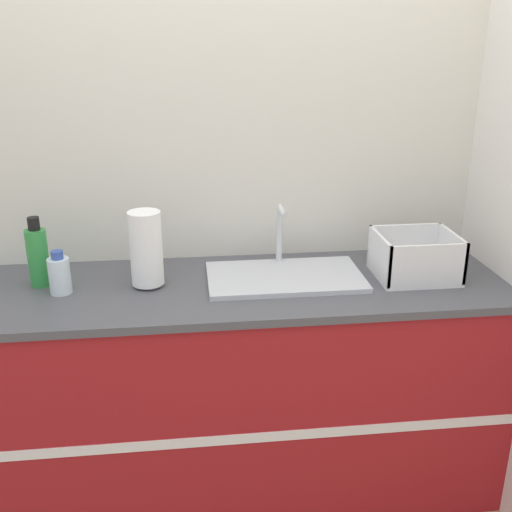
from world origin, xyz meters
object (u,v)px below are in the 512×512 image
at_px(dish_rack, 415,260).
at_px(bottle_green, 38,256).
at_px(paper_towel_roll, 146,249).
at_px(bottle_clear, 59,275).
at_px(sink, 285,275).

xyz_separation_m(dish_rack, bottle_green, (-1.42, 0.08, 0.05)).
height_order(paper_towel_roll, dish_rack, paper_towel_roll).
bearing_deg(bottle_clear, paper_towel_roll, 5.46).
bearing_deg(paper_towel_roll, bottle_clear, -174.54).
bearing_deg(dish_rack, bottle_clear, -179.93).
height_order(sink, bottle_clear, sink).
xyz_separation_m(paper_towel_roll, bottle_clear, (-0.31, -0.03, -0.07)).
xyz_separation_m(sink, dish_rack, (0.50, -0.03, 0.05)).
height_order(dish_rack, bottle_clear, dish_rack).
height_order(bottle_clear, bottle_green, bottle_green).
distance_m(paper_towel_roll, bottle_clear, 0.32).
bearing_deg(paper_towel_roll, sink, 0.62).
xyz_separation_m(sink, bottle_clear, (-0.83, -0.04, 0.05)).
bearing_deg(dish_rack, sink, 176.14).
xyz_separation_m(dish_rack, bottle_clear, (-1.33, -0.00, 0.00)).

